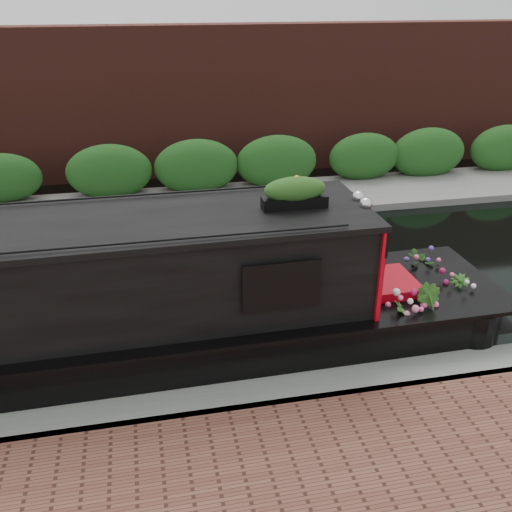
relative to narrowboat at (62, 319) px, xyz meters
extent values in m
plane|color=black|center=(2.56, 2.01, -0.84)|extent=(80.00, 80.00, 0.00)
cube|color=gray|center=(2.56, -1.29, -0.84)|extent=(40.00, 0.60, 0.50)
cube|color=slate|center=(2.56, 6.21, -0.84)|extent=(40.00, 2.40, 0.34)
cube|color=#1E4F1A|center=(2.56, 7.11, -0.84)|extent=(40.00, 1.10, 2.80)
cube|color=#4E211A|center=(2.56, 9.21, -0.84)|extent=(40.00, 1.00, 8.00)
cube|color=black|center=(-0.51, 0.00, 0.59)|extent=(9.30, 1.87, 1.36)
cube|color=black|center=(-0.51, 0.00, 1.31)|extent=(9.45, 2.02, 0.08)
cube|color=#AD0614|center=(4.16, 0.00, 0.59)|extent=(0.08, 1.77, 1.36)
cube|color=black|center=(2.82, -0.90, 0.67)|extent=(0.91, 0.04, 0.55)
cube|color=#AD0614|center=(4.68, 0.00, -0.14)|extent=(0.82, 0.92, 0.50)
sphere|color=silver|center=(4.17, -0.14, 1.38)|extent=(0.18, 0.18, 0.18)
sphere|color=silver|center=(4.17, 0.14, 1.38)|extent=(0.18, 0.18, 0.18)
cube|color=black|center=(3.21, 0.00, 1.43)|extent=(0.89, 0.24, 0.16)
ellipsoid|color=orange|center=(3.21, 0.00, 1.63)|extent=(0.98, 0.25, 0.24)
imported|color=#2B5C1E|center=(4.57, -0.71, -0.13)|extent=(0.29, 0.33, 0.53)
imported|color=#2B5C1E|center=(5.00, -0.70, -0.04)|extent=(0.45, 0.48, 0.69)
imported|color=#2B5C1E|center=(5.59, 0.62, -0.11)|extent=(0.67, 0.66, 0.56)
imported|color=#2B5C1E|center=(5.77, -0.17, -0.13)|extent=(0.40, 0.40, 0.52)
imported|color=#2B5C1E|center=(4.69, 0.61, -0.05)|extent=(0.29, 0.38, 0.67)
cylinder|color=olive|center=(6.46, 0.00, -0.66)|extent=(0.38, 0.35, 0.38)
camera|label=1|loc=(1.22, -6.96, 4.05)|focal=40.00mm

